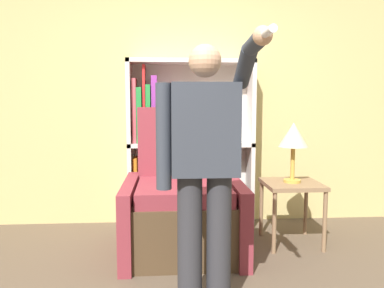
{
  "coord_description": "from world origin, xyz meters",
  "views": [
    {
      "loc": [
        -0.19,
        -1.92,
        1.26
      ],
      "look_at": [
        -0.01,
        0.7,
        0.97
      ],
      "focal_mm": 35.0,
      "sensor_mm": 36.0,
      "label": 1
    }
  ],
  "objects_px": {
    "side_table": "(292,192)",
    "person_standing": "(204,164)",
    "armchair": "(183,206)",
    "table_lamp": "(293,137)",
    "bookcase": "(176,148)"
  },
  "relations": [
    {
      "from": "side_table",
      "to": "armchair",
      "type": "bearing_deg",
      "value": -175.67
    },
    {
      "from": "person_standing",
      "to": "bookcase",
      "type": "bearing_deg",
      "value": 94.4
    },
    {
      "from": "person_standing",
      "to": "side_table",
      "type": "bearing_deg",
      "value": 49.55
    },
    {
      "from": "armchair",
      "to": "side_table",
      "type": "height_order",
      "value": "armchair"
    },
    {
      "from": "armchair",
      "to": "person_standing",
      "type": "distance_m",
      "value": 1.11
    },
    {
      "from": "side_table",
      "to": "table_lamp",
      "type": "relative_size",
      "value": 1.05
    },
    {
      "from": "bookcase",
      "to": "armchair",
      "type": "xyz_separation_m",
      "value": [
        0.04,
        -0.65,
        -0.43
      ]
    },
    {
      "from": "bookcase",
      "to": "person_standing",
      "type": "bearing_deg",
      "value": -85.6
    },
    {
      "from": "bookcase",
      "to": "side_table",
      "type": "height_order",
      "value": "bookcase"
    },
    {
      "from": "armchair",
      "to": "side_table",
      "type": "relative_size",
      "value": 2.19
    },
    {
      "from": "person_standing",
      "to": "side_table",
      "type": "relative_size",
      "value": 2.86
    },
    {
      "from": "person_standing",
      "to": "side_table",
      "type": "xyz_separation_m",
      "value": [
        0.89,
        1.05,
        -0.43
      ]
    },
    {
      "from": "side_table",
      "to": "person_standing",
      "type": "bearing_deg",
      "value": -130.45
    },
    {
      "from": "bookcase",
      "to": "person_standing",
      "type": "distance_m",
      "value": 1.63
    },
    {
      "from": "side_table",
      "to": "table_lamp",
      "type": "height_order",
      "value": "table_lamp"
    }
  ]
}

